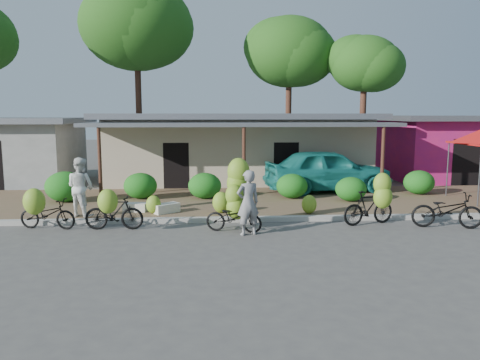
{
  "coord_description": "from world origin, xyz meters",
  "views": [
    {
      "loc": [
        -1.35,
        -12.22,
        3.33
      ],
      "look_at": [
        -0.37,
        2.8,
        1.2
      ],
      "focal_mm": 35.0,
      "sensor_mm": 36.0,
      "label": 1
    }
  ],
  "objects_px": {
    "bike_far_right": "(447,210)",
    "sack_far": "(135,207)",
    "teal_van": "(328,170)",
    "bike_left": "(113,211)",
    "sack_near": "(166,208)",
    "tree_far_center": "(133,24)",
    "bystander": "(80,187)",
    "bike_far_left": "(45,211)",
    "vendor": "(248,203)",
    "bike_right": "(372,203)",
    "tree_near_right": "(361,62)",
    "tree_center_right": "(286,51)",
    "bike_center": "(237,200)"
  },
  "relations": [
    {
      "from": "bike_far_right",
      "to": "sack_far",
      "type": "bearing_deg",
      "value": 88.54
    },
    {
      "from": "teal_van",
      "to": "bike_left",
      "type": "bearing_deg",
      "value": 119.03
    },
    {
      "from": "teal_van",
      "to": "sack_near",
      "type": "bearing_deg",
      "value": 113.81
    },
    {
      "from": "tree_far_center",
      "to": "sack_near",
      "type": "relative_size",
      "value": 12.91
    },
    {
      "from": "bike_left",
      "to": "bystander",
      "type": "xyz_separation_m",
      "value": [
        -1.29,
        1.49,
        0.47
      ]
    },
    {
      "from": "bike_far_right",
      "to": "sack_far",
      "type": "relative_size",
      "value": 2.8
    },
    {
      "from": "tree_far_center",
      "to": "bike_far_left",
      "type": "bearing_deg",
      "value": -91.62
    },
    {
      "from": "bike_far_right",
      "to": "tree_far_center",
      "type": "bearing_deg",
      "value": 49.2
    },
    {
      "from": "sack_far",
      "to": "teal_van",
      "type": "xyz_separation_m",
      "value": [
        7.39,
        3.62,
        0.75
      ]
    },
    {
      "from": "bike_left",
      "to": "vendor",
      "type": "height_order",
      "value": "vendor"
    },
    {
      "from": "sack_near",
      "to": "bystander",
      "type": "bearing_deg",
      "value": -172.49
    },
    {
      "from": "bike_right",
      "to": "bystander",
      "type": "relative_size",
      "value": 0.97
    },
    {
      "from": "tree_near_right",
      "to": "bystander",
      "type": "height_order",
      "value": "tree_near_right"
    },
    {
      "from": "tree_center_right",
      "to": "bike_right",
      "type": "distance_m",
      "value": 16.7
    },
    {
      "from": "tree_far_center",
      "to": "teal_van",
      "type": "xyz_separation_m",
      "value": [
        9.25,
        -9.29,
        -7.48
      ]
    },
    {
      "from": "bike_left",
      "to": "tree_near_right",
      "type": "bearing_deg",
      "value": -37.9
    },
    {
      "from": "bike_right",
      "to": "vendor",
      "type": "bearing_deg",
      "value": 85.03
    },
    {
      "from": "bike_center",
      "to": "tree_center_right",
      "type": "bearing_deg",
      "value": 3.76
    },
    {
      "from": "sack_far",
      "to": "bike_far_right",
      "type": "bearing_deg",
      "value": -14.25
    },
    {
      "from": "tree_near_right",
      "to": "bike_left",
      "type": "distance_m",
      "value": 18.58
    },
    {
      "from": "bike_far_left",
      "to": "bystander",
      "type": "distance_m",
      "value": 1.54
    },
    {
      "from": "tree_center_right",
      "to": "bystander",
      "type": "xyz_separation_m",
      "value": [
        -8.73,
        -14.01,
        -6.08
      ]
    },
    {
      "from": "bike_far_left",
      "to": "bike_far_right",
      "type": "bearing_deg",
      "value": -81.8
    },
    {
      "from": "sack_near",
      "to": "sack_far",
      "type": "height_order",
      "value": "sack_near"
    },
    {
      "from": "bike_far_left",
      "to": "bike_left",
      "type": "xyz_separation_m",
      "value": [
        1.98,
        -0.22,
        0.04
      ]
    },
    {
      "from": "tree_center_right",
      "to": "sack_far",
      "type": "relative_size",
      "value": 12.2
    },
    {
      "from": "bike_far_right",
      "to": "sack_near",
      "type": "height_order",
      "value": "bike_far_right"
    },
    {
      "from": "sack_far",
      "to": "vendor",
      "type": "bearing_deg",
      "value": -38.46
    },
    {
      "from": "tree_near_right",
      "to": "bike_left",
      "type": "height_order",
      "value": "tree_near_right"
    },
    {
      "from": "bike_far_left",
      "to": "tree_center_right",
      "type": "bearing_deg",
      "value": -20.91
    },
    {
      "from": "tree_center_right",
      "to": "tree_near_right",
      "type": "distance_m",
      "value": 4.56
    },
    {
      "from": "bike_far_left",
      "to": "vendor",
      "type": "height_order",
      "value": "vendor"
    },
    {
      "from": "bike_far_left",
      "to": "bystander",
      "type": "bearing_deg",
      "value": -17.63
    },
    {
      "from": "tree_center_right",
      "to": "bike_far_right",
      "type": "height_order",
      "value": "tree_center_right"
    },
    {
      "from": "bike_left",
      "to": "bystander",
      "type": "bearing_deg",
      "value": 43.26
    },
    {
      "from": "tree_near_right",
      "to": "sack_far",
      "type": "xyz_separation_m",
      "value": [
        -11.15,
        -11.41,
        -5.99
      ]
    },
    {
      "from": "tree_far_center",
      "to": "bystander",
      "type": "distance_m",
      "value": 15.43
    },
    {
      "from": "bike_center",
      "to": "bike_right",
      "type": "relative_size",
      "value": 1.15
    },
    {
      "from": "bike_right",
      "to": "bike_far_right",
      "type": "distance_m",
      "value": 2.15
    },
    {
      "from": "bike_far_left",
      "to": "sack_far",
      "type": "distance_m",
      "value": 2.96
    },
    {
      "from": "bystander",
      "to": "teal_van",
      "type": "height_order",
      "value": "bystander"
    },
    {
      "from": "bike_left",
      "to": "sack_far",
      "type": "height_order",
      "value": "bike_left"
    },
    {
      "from": "bike_far_right",
      "to": "bike_center",
      "type": "bearing_deg",
      "value": 100.59
    },
    {
      "from": "bike_right",
      "to": "bike_center",
      "type": "bearing_deg",
      "value": 75.27
    },
    {
      "from": "bike_far_left",
      "to": "sack_near",
      "type": "height_order",
      "value": "bike_far_left"
    },
    {
      "from": "sack_far",
      "to": "bystander",
      "type": "xyz_separation_m",
      "value": [
        -1.58,
        -0.61,
        0.79
      ]
    },
    {
      "from": "bike_left",
      "to": "bike_right",
      "type": "relative_size",
      "value": 0.94
    },
    {
      "from": "bike_left",
      "to": "bike_right",
      "type": "distance_m",
      "value": 7.61
    },
    {
      "from": "bike_far_right",
      "to": "sack_near",
      "type": "xyz_separation_m",
      "value": [
        -8.39,
        2.14,
        -0.25
      ]
    },
    {
      "from": "bike_far_right",
      "to": "tree_center_right",
      "type": "bearing_deg",
      "value": 21.02
    }
  ]
}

